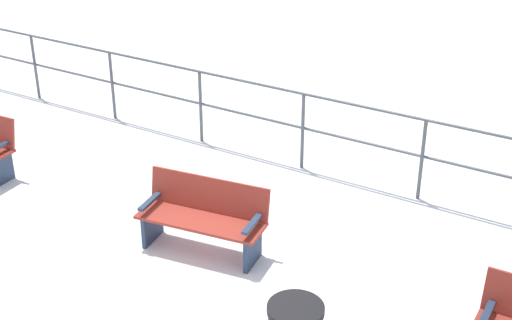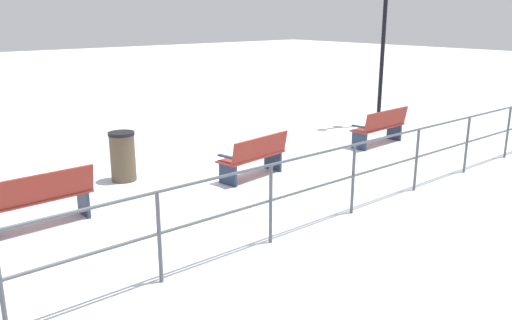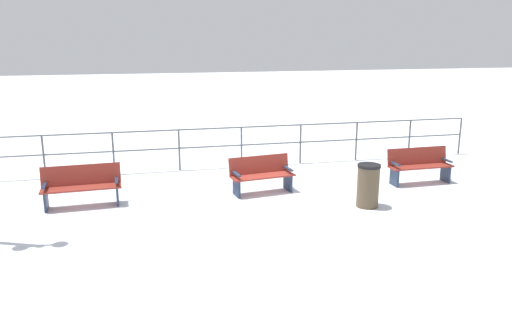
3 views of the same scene
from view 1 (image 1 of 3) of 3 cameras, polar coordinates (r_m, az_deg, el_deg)
ground_plane at (r=8.76m, az=-4.74°, el=-7.49°), size 80.00×80.00×0.00m
bench_second at (r=8.67m, az=-4.09°, el=-4.35°), size 0.75×1.58×0.86m
waterfront_railing at (r=10.40m, az=3.66°, el=3.21°), size 0.05×14.15×1.17m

